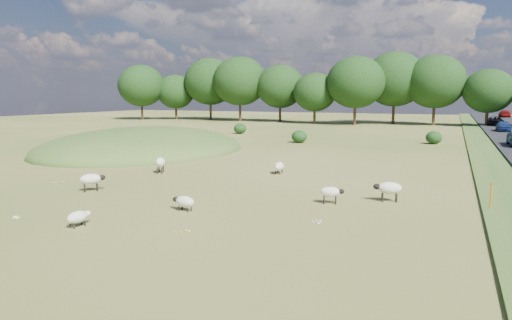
{
  "coord_description": "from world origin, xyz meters",
  "views": [
    {
      "loc": [
        12.31,
        -19.87,
        4.71
      ],
      "look_at": [
        2.0,
        4.0,
        1.0
      ],
      "focal_mm": 32.0,
      "sensor_mm": 36.0,
      "label": 1
    }
  ],
  "objects_px": {
    "sheep_5": "(389,188)",
    "car_7": "(495,121)",
    "sheep_4": "(184,201)",
    "sheep_3": "(160,162)",
    "sheep_2": "(331,192)",
    "car_0": "(503,126)",
    "sheep_1": "(91,179)",
    "sheep_6": "(78,217)",
    "marker_post": "(491,197)",
    "car_6": "(505,114)",
    "sheep_0": "(279,166)"
  },
  "relations": [
    {
      "from": "sheep_2",
      "to": "car_6",
      "type": "relative_size",
      "value": 0.22
    },
    {
      "from": "sheep_2",
      "to": "sheep_4",
      "type": "bearing_deg",
      "value": -161.07
    },
    {
      "from": "sheep_3",
      "to": "car_7",
      "type": "bearing_deg",
      "value": -48.74
    },
    {
      "from": "sheep_2",
      "to": "sheep_5",
      "type": "relative_size",
      "value": 0.85
    },
    {
      "from": "sheep_1",
      "to": "sheep_3",
      "type": "height_order",
      "value": "sheep_3"
    },
    {
      "from": "sheep_5",
      "to": "car_7",
      "type": "relative_size",
      "value": 0.28
    },
    {
      "from": "sheep_3",
      "to": "sheep_6",
      "type": "bearing_deg",
      "value": 173.95
    },
    {
      "from": "sheep_2",
      "to": "car_0",
      "type": "distance_m",
      "value": 46.34
    },
    {
      "from": "sheep_0",
      "to": "sheep_2",
      "type": "distance_m",
      "value": 7.92
    },
    {
      "from": "sheep_4",
      "to": "car_0",
      "type": "relative_size",
      "value": 0.28
    },
    {
      "from": "sheep_1",
      "to": "car_0",
      "type": "height_order",
      "value": "car_0"
    },
    {
      "from": "sheep_2",
      "to": "sheep_4",
      "type": "xyz_separation_m",
      "value": [
        -5.22,
        -3.56,
        -0.14
      ]
    },
    {
      "from": "sheep_2",
      "to": "sheep_6",
      "type": "distance_m",
      "value": 10.28
    },
    {
      "from": "sheep_6",
      "to": "sheep_3",
      "type": "bearing_deg",
      "value": 26.61
    },
    {
      "from": "sheep_3",
      "to": "car_0",
      "type": "distance_m",
      "value": 46.88
    },
    {
      "from": "car_6",
      "to": "sheep_6",
      "type": "bearing_deg",
      "value": 76.9
    },
    {
      "from": "sheep_0",
      "to": "sheep_4",
      "type": "bearing_deg",
      "value": -9.43
    },
    {
      "from": "car_0",
      "to": "sheep_0",
      "type": "bearing_deg",
      "value": -111.49
    },
    {
      "from": "sheep_2",
      "to": "sheep_3",
      "type": "bearing_deg",
      "value": 146.6
    },
    {
      "from": "sheep_2",
      "to": "sheep_3",
      "type": "relative_size",
      "value": 0.81
    },
    {
      "from": "sheep_1",
      "to": "car_7",
      "type": "height_order",
      "value": "car_7"
    },
    {
      "from": "sheep_1",
      "to": "marker_post",
      "type": "bearing_deg",
      "value": -38.71
    },
    {
      "from": "sheep_0",
      "to": "sheep_4",
      "type": "height_order",
      "value": "sheep_0"
    },
    {
      "from": "sheep_2",
      "to": "sheep_5",
      "type": "bearing_deg",
      "value": 16.53
    },
    {
      "from": "sheep_0",
      "to": "sheep_6",
      "type": "distance_m",
      "value": 13.63
    },
    {
      "from": "car_0",
      "to": "car_6",
      "type": "xyz_separation_m",
      "value": [
        3.8,
        41.44,
        0.05
      ]
    },
    {
      "from": "sheep_3",
      "to": "car_6",
      "type": "distance_m",
      "value": 86.76
    },
    {
      "from": "sheep_3",
      "to": "sheep_5",
      "type": "distance_m",
      "value": 13.98
    },
    {
      "from": "sheep_2",
      "to": "sheep_5",
      "type": "distance_m",
      "value": 2.67
    },
    {
      "from": "sheep_1",
      "to": "car_0",
      "type": "bearing_deg",
      "value": 15.48
    },
    {
      "from": "sheep_0",
      "to": "sheep_3",
      "type": "xyz_separation_m",
      "value": [
        -6.73,
        -2.57,
        0.22
      ]
    },
    {
      "from": "sheep_2",
      "to": "sheep_5",
      "type": "height_order",
      "value": "sheep_5"
    },
    {
      "from": "sheep_3",
      "to": "sheep_4",
      "type": "relative_size",
      "value": 1.22
    },
    {
      "from": "sheep_6",
      "to": "sheep_2",
      "type": "bearing_deg",
      "value": -40.62
    },
    {
      "from": "sheep_6",
      "to": "car_6",
      "type": "height_order",
      "value": "car_6"
    },
    {
      "from": "marker_post",
      "to": "car_0",
      "type": "distance_m",
      "value": 44.02
    },
    {
      "from": "sheep_3",
      "to": "sheep_5",
      "type": "xyz_separation_m",
      "value": [
        13.78,
        -2.32,
        -0.04
      ]
    },
    {
      "from": "sheep_4",
      "to": "car_7",
      "type": "bearing_deg",
      "value": -95.55
    },
    {
      "from": "sheep_5",
      "to": "sheep_1",
      "type": "bearing_deg",
      "value": 1.76
    },
    {
      "from": "sheep_2",
      "to": "sheep_0",
      "type": "bearing_deg",
      "value": 111.72
    },
    {
      "from": "marker_post",
      "to": "sheep_0",
      "type": "xyz_separation_m",
      "value": [
        -11.08,
        5.0,
        -0.15
      ]
    },
    {
      "from": "sheep_3",
      "to": "sheep_6",
      "type": "distance_m",
      "value": 11.51
    },
    {
      "from": "sheep_0",
      "to": "car_7",
      "type": "distance_m",
      "value": 53.59
    },
    {
      "from": "sheep_5",
      "to": "marker_post",
      "type": "bearing_deg",
      "value": 166.0
    },
    {
      "from": "sheep_2",
      "to": "sheep_6",
      "type": "bearing_deg",
      "value": -152.16
    },
    {
      "from": "marker_post",
      "to": "sheep_5",
      "type": "bearing_deg",
      "value": 178.56
    },
    {
      "from": "car_6",
      "to": "car_7",
      "type": "xyz_separation_m",
      "value": [
        -3.8,
        -28.89,
        -0.07
      ]
    },
    {
      "from": "sheep_4",
      "to": "sheep_5",
      "type": "distance_m",
      "value": 8.99
    },
    {
      "from": "car_6",
      "to": "car_7",
      "type": "relative_size",
      "value": 1.06
    },
    {
      "from": "sheep_1",
      "to": "car_0",
      "type": "xyz_separation_m",
      "value": [
        21.98,
        47.22,
        0.3
      ]
    }
  ]
}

